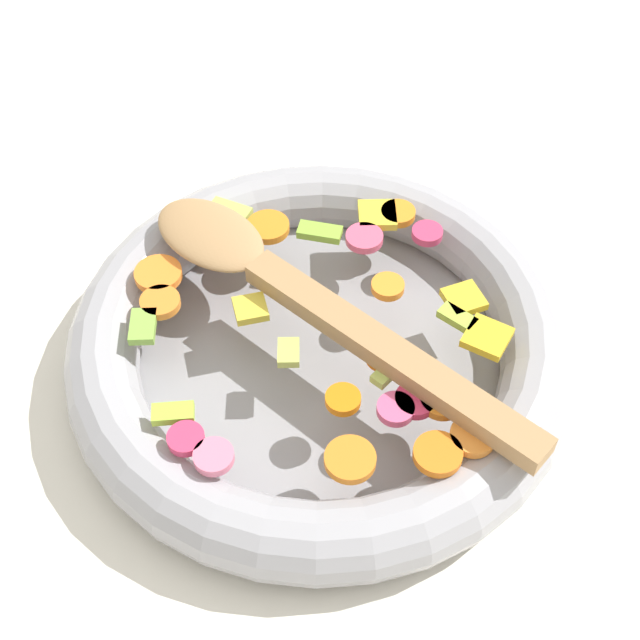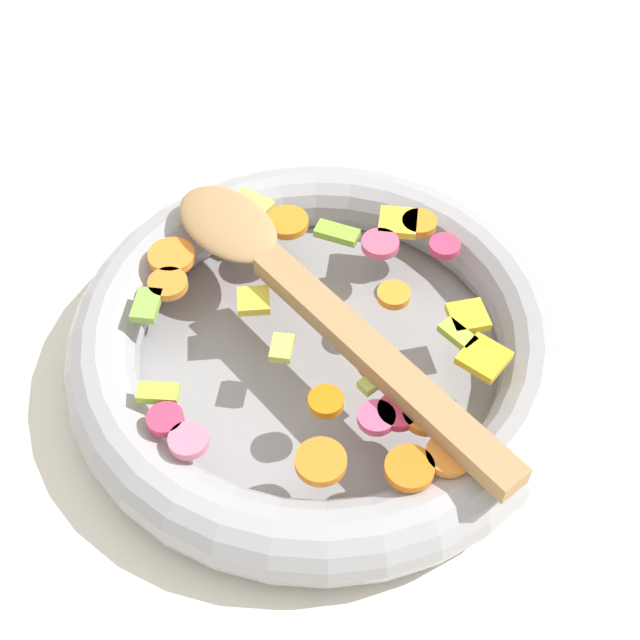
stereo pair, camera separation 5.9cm
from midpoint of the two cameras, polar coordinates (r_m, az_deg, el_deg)
name	(u,v)px [view 1 (the left image)]	position (r m, az deg, el deg)	size (l,w,h in m)	color
ground_plane	(320,365)	(0.63, -2.68, -3.06)	(4.00, 4.00, 0.00)	silver
skillet	(320,346)	(0.61, -2.76, -1.83)	(0.35, 0.35, 0.05)	gray
chopped_vegetables	(329,324)	(0.59, -2.29, -0.41)	(0.26, 0.27, 0.01)	orange
wooden_spoon	(295,290)	(0.59, -4.49, 1.73)	(0.14, 0.32, 0.01)	#A87F51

